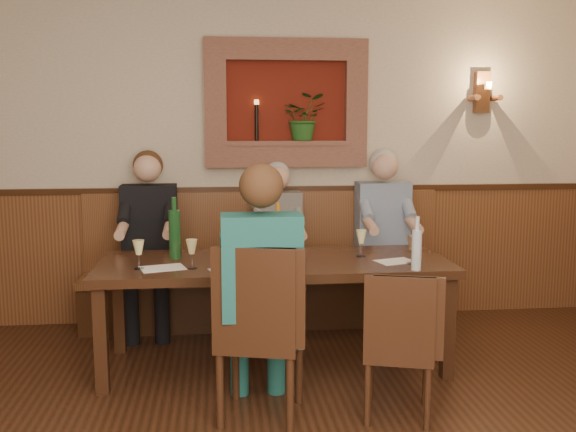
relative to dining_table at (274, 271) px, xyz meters
name	(u,v)px	position (x,y,z in m)	size (l,w,h in m)	color
room_shell	(316,70)	(0.00, -1.85, 1.21)	(6.04, 6.04, 2.82)	#C4B094
wainscoting	(314,395)	(0.00, -1.85, -0.09)	(6.02, 6.02, 1.15)	#5D301A
wall_niche	(291,109)	(0.24, 1.09, 1.13)	(1.36, 0.30, 1.06)	#61180D
wall_sconce	(483,93)	(1.90, 1.08, 1.27)	(0.25, 0.20, 0.35)	#5D301A
dining_table	(274,271)	(0.00, 0.00, 0.00)	(2.40, 0.90, 0.75)	black
bench	(265,286)	(0.00, 0.94, -0.35)	(3.00, 0.45, 1.11)	#381E0F
chair_near_left	(261,367)	(-0.15, -0.81, -0.37)	(0.56, 0.56, 1.04)	black
chair_near_right	(398,375)	(0.63, -0.89, -0.42)	(0.48, 0.48, 0.87)	black
person_bench_left	(149,258)	(-0.94, 0.84, -0.06)	(0.44, 0.54, 1.47)	black
person_bench_mid	(278,260)	(0.11, 0.84, -0.11)	(0.40, 0.49, 1.37)	#4E4A48
person_bench_right	(385,253)	(1.00, 0.84, -0.06)	(0.44, 0.54, 1.47)	navy
person_chair_front	(261,313)	(-0.15, -0.78, -0.06)	(0.44, 0.54, 1.48)	#195057
spittoon_bucket	(264,244)	(-0.08, -0.09, 0.21)	(0.23, 0.23, 0.26)	red
wine_bottle_green_a	(278,236)	(0.03, 0.05, 0.24)	(0.09, 0.09, 0.39)	#19471E
wine_bottle_green_b	(175,233)	(-0.68, 0.14, 0.25)	(0.09, 0.09, 0.43)	#19471E
water_bottle	(417,249)	(0.88, -0.39, 0.21)	(0.08, 0.08, 0.35)	silver
tasting_sheet_a	(163,268)	(-0.75, -0.16, 0.08)	(0.28, 0.20, 0.00)	white
tasting_sheet_b	(267,267)	(-0.07, -0.21, 0.08)	(0.26, 0.19, 0.00)	white
tasting_sheet_c	(395,261)	(0.82, -0.13, 0.08)	(0.25, 0.18, 0.00)	white
tasting_sheet_d	(233,270)	(-0.29, -0.28, 0.08)	(0.28, 0.20, 0.00)	white
wine_glass_0	(412,250)	(0.91, -0.21, 0.17)	(0.08, 0.08, 0.19)	white
wine_glass_1	(139,255)	(-0.90, -0.18, 0.17)	(0.08, 0.08, 0.19)	#FBEF96
wine_glass_2	(263,250)	(-0.09, -0.11, 0.17)	(0.08, 0.08, 0.19)	#FBEF96
wine_glass_3	(192,254)	(-0.56, -0.19, 0.17)	(0.08, 0.08, 0.19)	#FBEF96
wine_glass_4	(233,245)	(-0.28, 0.08, 0.17)	(0.08, 0.08, 0.19)	white
wine_glass_5	(298,244)	(0.18, 0.07, 0.17)	(0.08, 0.08, 0.19)	#FBEF96
wine_glass_6	(255,256)	(-0.15, -0.29, 0.17)	(0.08, 0.08, 0.19)	#FBEF96
wine_glass_7	(361,243)	(0.62, 0.06, 0.17)	(0.08, 0.08, 0.19)	#FBEF96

